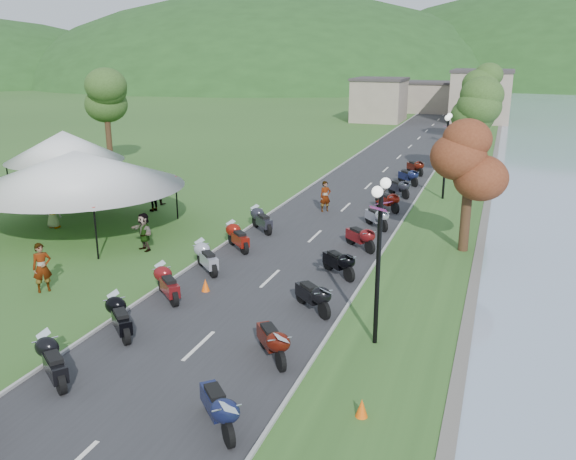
% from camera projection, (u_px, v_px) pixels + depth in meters
% --- Properties ---
extents(road, '(7.00, 120.00, 0.02)m').
position_uv_depth(road, '(368.00, 186.00, 40.19)').
color(road, '#2F2F31').
rests_on(road, ground).
extents(hills_backdrop, '(360.00, 120.00, 76.00)m').
position_uv_depth(hills_backdrop, '(481.00, 79.00, 184.76)').
color(hills_backdrop, '#285621').
rests_on(hills_backdrop, ground).
extents(far_building, '(18.00, 16.00, 5.00)m').
position_uv_depth(far_building, '(427.00, 98.00, 80.78)').
color(far_building, gray).
rests_on(far_building, ground).
extents(moto_row_left, '(2.60, 35.60, 1.10)m').
position_uv_depth(moto_row_left, '(11.00, 391.00, 15.05)').
color(moto_row_left, '#331411').
rests_on(moto_row_left, ground).
extents(moto_row_right, '(2.60, 49.31, 1.10)m').
position_uv_depth(moto_row_right, '(325.00, 278.00, 22.52)').
color(moto_row_right, '#331411').
rests_on(moto_row_right, ground).
extents(vendor_tent_main, '(6.87, 6.87, 4.00)m').
position_uv_depth(vendor_tent_main, '(79.00, 191.00, 29.86)').
color(vendor_tent_main, silver).
rests_on(vendor_tent_main, ground).
extents(vendor_tent_side, '(4.66, 4.66, 4.00)m').
position_uv_depth(vendor_tent_side, '(66.00, 164.00, 36.95)').
color(vendor_tent_side, silver).
rests_on(vendor_tent_side, ground).
extents(tree_lakeside, '(2.38, 2.38, 6.60)m').
position_uv_depth(tree_lakeside, '(469.00, 178.00, 26.38)').
color(tree_lakeside, '#3E6427').
rests_on(tree_lakeside, ground).
extents(pedestrian_a, '(0.82, 0.85, 1.88)m').
position_uv_depth(pedestrian_a, '(45.00, 291.00, 22.73)').
color(pedestrian_a, slate).
rests_on(pedestrian_a, ground).
extents(pedestrian_b, '(1.01, 0.67, 1.93)m').
position_uv_depth(pedestrian_b, '(159.00, 204.00, 35.57)').
color(pedestrian_b, slate).
rests_on(pedestrian_b, ground).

